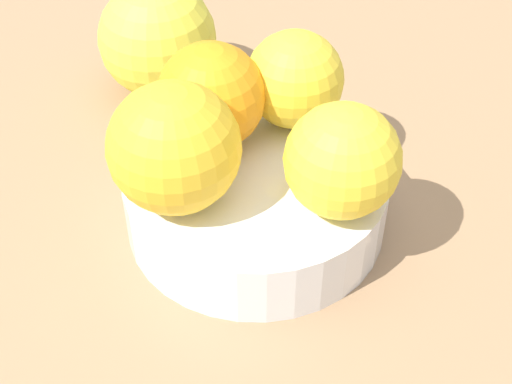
{
  "coord_description": "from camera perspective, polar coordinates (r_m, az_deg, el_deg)",
  "views": [
    {
      "loc": [
        30.05,
        -15.05,
        33.94
      ],
      "look_at": [
        0.0,
        0.0,
        2.48
      ],
      "focal_mm": 52.77,
      "sensor_mm": 36.0,
      "label": 1
    }
  ],
  "objects": [
    {
      "name": "ground_plane",
      "position": [
        0.48,
        0.0,
        -3.01
      ],
      "size": [
        110.0,
        110.0,
        2.0
      ],
      "primitive_type": "cube",
      "color": "#997551"
    },
    {
      "name": "fruit_bowl",
      "position": [
        0.46,
        0.0,
        -0.47
      ],
      "size": [
        16.07,
        16.07,
        4.14
      ],
      "color": "white",
      "rests_on": "ground_plane"
    },
    {
      "name": "orange_in_bowl_3",
      "position": [
        0.47,
        2.94,
        8.53
      ],
      "size": [
        6.18,
        6.18,
        6.18
      ],
      "primitive_type": "sphere",
      "color": "yellow",
      "rests_on": "fruit_bowl"
    },
    {
      "name": "orange_loose_0",
      "position": [
        0.57,
        -7.23,
        11.5
      ],
      "size": [
        8.73,
        8.73,
        8.73
      ],
      "primitive_type": "sphere",
      "color": "yellow",
      "rests_on": "ground_plane"
    },
    {
      "name": "orange_in_bowl_2",
      "position": [
        0.41,
        -6.08,
        3.14
      ],
      "size": [
        7.44,
        7.44,
        7.44
      ],
      "primitive_type": "sphere",
      "color": "yellow",
      "rests_on": "fruit_bowl"
    },
    {
      "name": "orange_in_bowl_0",
      "position": [
        0.45,
        -3.43,
        7.26
      ],
      "size": [
        6.6,
        6.6,
        6.6
      ],
      "primitive_type": "sphere",
      "color": "orange",
      "rests_on": "fruit_bowl"
    },
    {
      "name": "orange_in_bowl_1",
      "position": [
        0.41,
        6.57,
        2.38
      ],
      "size": [
        6.5,
        6.5,
        6.5
      ],
      "primitive_type": "sphere",
      "color": "yellow",
      "rests_on": "fruit_bowl"
    }
  ]
}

